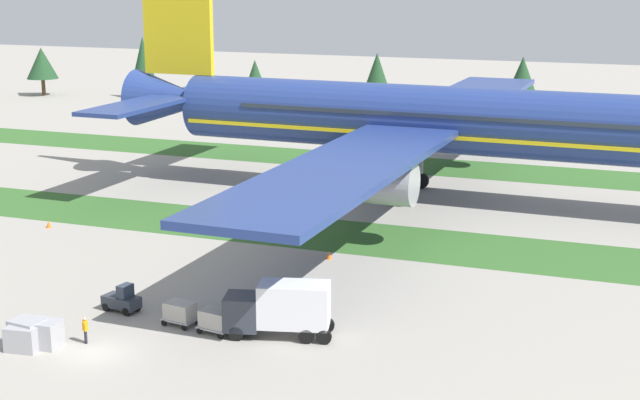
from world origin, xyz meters
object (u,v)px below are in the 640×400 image
(airliner, at_px, (433,119))
(catering_truck, at_px, (280,307))
(baggage_tug, at_px, (122,300))
(ground_crew_marshaller, at_px, (85,329))
(uld_container_2, at_px, (24,338))
(uld_container_3, at_px, (28,333))
(uld_container_1, at_px, (44,334))
(cargo_dolly_lead, at_px, (180,312))
(taxiway_marker_0, at_px, (329,255))
(taxiway_marker_1, at_px, (49,224))
(cargo_dolly_second, at_px, (216,320))

(airliner, height_order, catering_truck, airliner)
(baggage_tug, distance_m, ground_crew_marshaller, 5.70)
(baggage_tug, distance_m, uld_container_2, 8.13)
(uld_container_2, xyz_separation_m, uld_container_3, (-0.14, 0.58, 0.09))
(ground_crew_marshaller, height_order, uld_container_2, ground_crew_marshaller)
(uld_container_2, distance_m, uld_container_3, 0.60)
(baggage_tug, bearing_deg, ground_crew_marshaller, -161.95)
(uld_container_1, relative_size, uld_container_3, 1.00)
(cargo_dolly_lead, distance_m, uld_container_2, 9.95)
(catering_truck, relative_size, uld_container_1, 3.65)
(baggage_tug, relative_size, uld_container_2, 1.39)
(uld_container_1, xyz_separation_m, taxiway_marker_0, (10.61, 23.09, -0.50))
(airliner, bearing_deg, taxiway_marker_1, -51.53)
(catering_truck, height_order, ground_crew_marshaller, catering_truck)
(catering_truck, bearing_deg, taxiway_marker_0, -5.37)
(cargo_dolly_lead, distance_m, uld_container_1, 8.75)
(airliner, distance_m, uld_container_3, 49.05)
(baggage_tug, height_order, taxiway_marker_1, baggage_tug)
(airliner, xyz_separation_m, taxiway_marker_0, (-2.97, -22.87, -7.96))
(airliner, xyz_separation_m, uld_container_3, (-14.53, -46.25, -7.44))
(taxiway_marker_1, bearing_deg, baggage_tug, -41.99)
(uld_container_3, xyz_separation_m, taxiway_marker_0, (11.57, 23.38, -0.52))
(airliner, distance_m, cargo_dolly_second, 41.18)
(cargo_dolly_second, bearing_deg, cargo_dolly_lead, 90.00)
(catering_truck, height_order, uld_container_3, catering_truck)
(cargo_dolly_lead, bearing_deg, cargo_dolly_second, -90.00)
(cargo_dolly_lead, relative_size, uld_container_1, 1.21)
(taxiway_marker_0, bearing_deg, catering_truck, -81.11)
(airliner, xyz_separation_m, catering_truck, (-0.39, -39.34, -6.35))
(baggage_tug, relative_size, cargo_dolly_lead, 1.15)
(taxiway_marker_1, bearing_deg, cargo_dolly_second, -34.10)
(uld_container_3, height_order, taxiway_marker_0, uld_container_3)
(airliner, relative_size, uld_container_1, 42.83)
(baggage_tug, bearing_deg, cargo_dolly_lead, -90.00)
(baggage_tug, distance_m, uld_container_3, 7.61)
(cargo_dolly_lead, bearing_deg, taxiway_marker_1, 62.89)
(airliner, relative_size, uld_container_2, 42.83)
(airliner, height_order, uld_container_1, airliner)
(ground_crew_marshaller, distance_m, uld_container_1, 2.51)
(airliner, xyz_separation_m, ground_crew_marshaller, (-11.46, -44.60, -7.36))
(cargo_dolly_second, distance_m, uld_container_2, 11.88)
(cargo_dolly_second, distance_m, uld_container_1, 10.71)
(catering_truck, bearing_deg, uld_container_3, 101.79)
(ground_crew_marshaller, bearing_deg, taxiway_marker_1, -176.07)
(uld_container_2, distance_m, taxiway_marker_0, 26.55)
(taxiway_marker_1, bearing_deg, uld_container_1, -54.23)
(cargo_dolly_second, relative_size, taxiway_marker_1, 3.71)
(uld_container_3, bearing_deg, uld_container_1, 17.00)
(uld_container_1, bearing_deg, airliner, 73.55)
(taxiway_marker_0, distance_m, taxiway_marker_1, 27.26)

